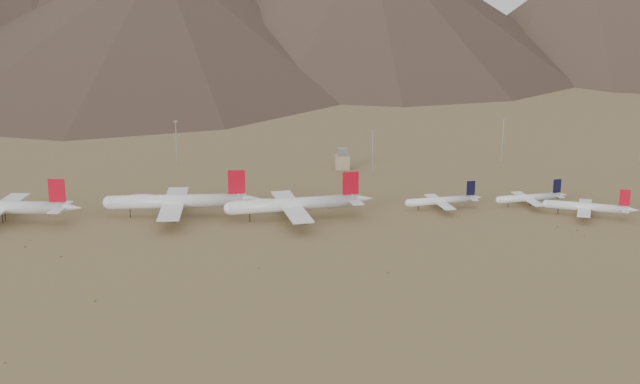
{
  "coord_description": "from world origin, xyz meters",
  "views": [
    {
      "loc": [
        0.36,
        -373.74,
        118.14
      ],
      "look_at": [
        14.13,
        30.0,
        10.41
      ],
      "focal_mm": 50.0,
      "sensor_mm": 36.0,
      "label": 1
    }
  ],
  "objects_px": {
    "widebody_east": "(294,204)",
    "narrowbody_a": "(443,200)",
    "widebody_centre": "(177,201)",
    "control_tower": "(342,160)",
    "narrowbody_b": "(531,198)",
    "widebody_west": "(1,207)"
  },
  "relations": [
    {
      "from": "widebody_centre",
      "to": "control_tower",
      "type": "distance_m",
      "value": 124.62
    },
    {
      "from": "widebody_centre",
      "to": "control_tower",
      "type": "xyz_separation_m",
      "value": [
        82.57,
        93.31,
        -2.22
      ]
    },
    {
      "from": "widebody_west",
      "to": "narrowbody_b",
      "type": "xyz_separation_m",
      "value": [
        248.78,
        19.46,
        -3.14
      ]
    },
    {
      "from": "widebody_centre",
      "to": "narrowbody_a",
      "type": "distance_m",
      "value": 126.31
    },
    {
      "from": "widebody_east",
      "to": "widebody_centre",
      "type": "bearing_deg",
      "value": 162.54
    },
    {
      "from": "widebody_east",
      "to": "narrowbody_a",
      "type": "height_order",
      "value": "widebody_east"
    },
    {
      "from": "widebody_centre",
      "to": "widebody_east",
      "type": "distance_m",
      "value": 54.88
    },
    {
      "from": "narrowbody_b",
      "to": "control_tower",
      "type": "xyz_separation_m",
      "value": [
        -87.21,
        80.21,
        1.26
      ]
    },
    {
      "from": "widebody_west",
      "to": "widebody_east",
      "type": "bearing_deg",
      "value": 6.09
    },
    {
      "from": "narrowbody_b",
      "to": "control_tower",
      "type": "height_order",
      "value": "narrowbody_b"
    },
    {
      "from": "widebody_east",
      "to": "narrowbody_a",
      "type": "relative_size",
      "value": 1.79
    },
    {
      "from": "widebody_centre",
      "to": "narrowbody_b",
      "type": "distance_m",
      "value": 170.33
    },
    {
      "from": "widebody_west",
      "to": "narrowbody_b",
      "type": "height_order",
      "value": "widebody_west"
    },
    {
      "from": "widebody_east",
      "to": "narrowbody_b",
      "type": "xyz_separation_m",
      "value": [
        115.21,
        18.89,
        -3.18
      ]
    },
    {
      "from": "control_tower",
      "to": "widebody_west",
      "type": "bearing_deg",
      "value": -148.33
    },
    {
      "from": "narrowbody_a",
      "to": "control_tower",
      "type": "bearing_deg",
      "value": 105.13
    },
    {
      "from": "narrowbody_b",
      "to": "control_tower",
      "type": "relative_size",
      "value": 3.12
    },
    {
      "from": "narrowbody_a",
      "to": "control_tower",
      "type": "distance_m",
      "value": 95.12
    },
    {
      "from": "widebody_east",
      "to": "narrowbody_b",
      "type": "distance_m",
      "value": 116.79
    },
    {
      "from": "widebody_east",
      "to": "narrowbody_a",
      "type": "bearing_deg",
      "value": 0.05
    },
    {
      "from": "narrowbody_b",
      "to": "widebody_centre",
      "type": "bearing_deg",
      "value": 172.91
    },
    {
      "from": "widebody_centre",
      "to": "control_tower",
      "type": "bearing_deg",
      "value": 46.5
    }
  ]
}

